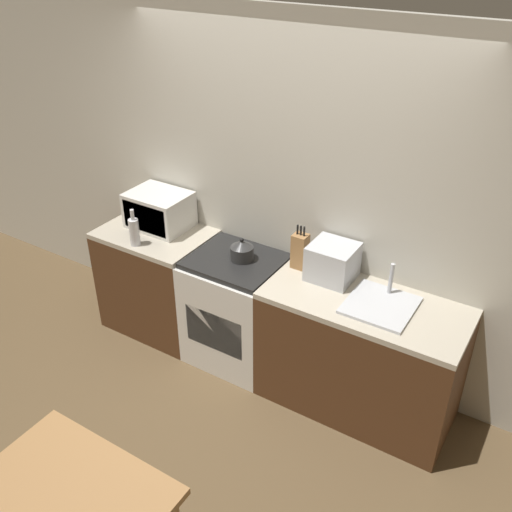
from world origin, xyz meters
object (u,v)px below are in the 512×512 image
object	(u,v)px
stove_range	(237,309)
microwave	(159,210)
bottle	(134,231)
kettle	(242,250)
toaster_oven	(332,262)

from	to	relation	value
stove_range	microwave	distance (m)	1.00
stove_range	bottle	xyz separation A→B (m)	(-0.76, -0.22, 0.57)
kettle	microwave	xyz separation A→B (m)	(-0.84, 0.08, 0.07)
stove_range	toaster_oven	size ratio (longest dim) A/B	2.94
bottle	microwave	bearing A→B (deg)	95.88
kettle	microwave	bearing A→B (deg)	174.43
stove_range	microwave	bearing A→B (deg)	172.54
kettle	bottle	bearing A→B (deg)	-162.91
stove_range	kettle	xyz separation A→B (m)	(0.04, 0.02, 0.53)
kettle	bottle	world-z (taller)	bottle
kettle	microwave	distance (m)	0.85
kettle	toaster_oven	bearing A→B (deg)	10.41
bottle	toaster_oven	bearing A→B (deg)	14.13
stove_range	microwave	xyz separation A→B (m)	(-0.80, 0.10, 0.60)
stove_range	toaster_oven	world-z (taller)	toaster_oven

